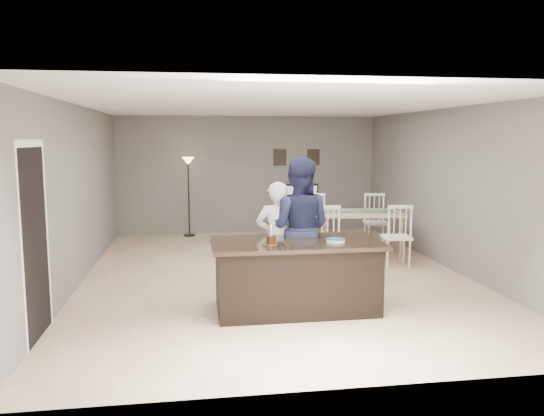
{
  "coord_description": "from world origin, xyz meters",
  "views": [
    {
      "loc": [
        -1.29,
        -8.28,
        2.2
      ],
      "look_at": [
        -0.08,
        -0.3,
        1.13
      ],
      "focal_mm": 35.0,
      "sensor_mm": 36.0,
      "label": 1
    }
  ],
  "objects": [
    {
      "name": "tv_screen_glow",
      "position": [
        1.2,
        3.76,
        0.87
      ],
      "size": [
        0.78,
        0.0,
        0.78
      ],
      "primitive_type": "plane",
      "rotation": [
        1.57,
        0.0,
        3.14
      ],
      "color": "#D95918",
      "rests_on": "tv_console"
    },
    {
      "name": "kitchen_island",
      "position": [
        0.0,
        -1.8,
        0.45
      ],
      "size": [
        2.15,
        1.1,
        0.9
      ],
      "color": "black",
      "rests_on": "floor"
    },
    {
      "name": "birthday_cake",
      "position": [
        -0.35,
        -1.96,
        0.96
      ],
      "size": [
        0.16,
        0.16,
        0.24
      ],
      "color": "#EEAF46",
      "rests_on": "kitchen_island"
    },
    {
      "name": "plate_stack",
      "position": [
        0.48,
        -1.92,
        0.92
      ],
      "size": [
        0.25,
        0.25,
        0.04
      ],
      "color": "white",
      "rests_on": "kitchen_island"
    },
    {
      "name": "man",
      "position": [
        0.14,
        -1.25,
        0.97
      ],
      "size": [
        1.14,
        1.02,
        1.94
      ],
      "primitive_type": "imported",
      "rotation": [
        0.0,
        0.0,
        2.78
      ],
      "color": "#1B1F3C",
      "rests_on": "floor"
    },
    {
      "name": "woman",
      "position": [
        -0.15,
        -1.25,
        0.81
      ],
      "size": [
        0.66,
        0.52,
        1.62
      ],
      "primitive_type": "imported",
      "rotation": [
        0.0,
        0.0,
        2.9
      ],
      "color": "silver",
      "rests_on": "floor"
    },
    {
      "name": "television",
      "position": [
        1.2,
        3.84,
        0.86
      ],
      "size": [
        0.91,
        0.12,
        0.53
      ],
      "primitive_type": "imported",
      "rotation": [
        0.0,
        0.0,
        3.14
      ],
      "color": "black",
      "rests_on": "tv_console"
    },
    {
      "name": "dining_table",
      "position": [
        1.67,
        1.13,
        0.69
      ],
      "size": [
        1.91,
        2.18,
        1.08
      ],
      "rotation": [
        0.0,
        0.0,
        -0.12
      ],
      "color": "tan",
      "rests_on": "floor"
    },
    {
      "name": "doorway",
      "position": [
        -2.99,
        -2.3,
        1.26
      ],
      "size": [
        0.0,
        2.1,
        2.65
      ],
      "color": "black",
      "rests_on": "floor"
    },
    {
      "name": "room_shell",
      "position": [
        0.0,
        0.0,
        1.68
      ],
      "size": [
        8.0,
        8.0,
        8.0
      ],
      "color": "slate",
      "rests_on": "floor"
    },
    {
      "name": "floor",
      "position": [
        0.0,
        0.0,
        0.0
      ],
      "size": [
        8.0,
        8.0,
        0.0
      ],
      "primitive_type": "plane",
      "color": "tan",
      "rests_on": "ground"
    },
    {
      "name": "tv_console",
      "position": [
        1.2,
        3.77,
        0.3
      ],
      "size": [
        1.2,
        0.4,
        0.6
      ],
      "primitive_type": "cube",
      "color": "brown",
      "rests_on": "floor"
    },
    {
      "name": "picture_frames",
      "position": [
        1.15,
        3.98,
        1.75
      ],
      "size": [
        1.1,
        0.02,
        0.38
      ],
      "color": "black",
      "rests_on": "room_shell"
    },
    {
      "name": "floor_lamp",
      "position": [
        -1.37,
        3.68,
        1.38
      ],
      "size": [
        0.27,
        0.27,
        1.78
      ],
      "color": "black",
      "rests_on": "floor"
    }
  ]
}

